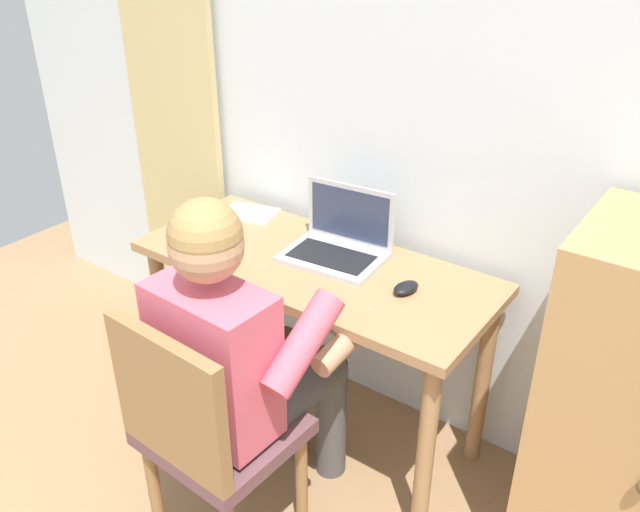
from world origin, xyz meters
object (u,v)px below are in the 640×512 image
computer_mouse (406,288)px  desk_clock (194,239)px  laptop (339,242)px  desk (314,291)px  chair (205,430)px  person_seated (245,350)px  notebook_pad (249,213)px

computer_mouse → desk_clock: bearing=-157.6°
laptop → desk: bearing=-112.5°
chair → desk: bearing=96.5°
person_seated → notebook_pad: (-0.52, 0.62, 0.07)m
chair → laptop: bearing=92.6°
desk → chair: chair is taller
desk_clock → notebook_pad: desk_clock is taller
laptop → notebook_pad: bearing=171.5°
person_seated → notebook_pad: person_seated is taller
chair → laptop: (-0.03, 0.73, 0.30)m
person_seated → laptop: bearing=94.3°
desk → person_seated: size_ratio=1.07×
person_seated → desk: bearing=100.1°
desk → laptop: laptop is taller
chair → notebook_pad: bearing=122.6°
desk → laptop: size_ratio=3.54×
laptop → notebook_pad: (-0.48, 0.07, -0.05)m
person_seated → laptop: size_ratio=3.32×
computer_mouse → notebook_pad: computer_mouse is taller
person_seated → computer_mouse: bearing=59.2°
laptop → desk_clock: bearing=-154.0°
laptop → desk_clock: 0.54m
desk → desk_clock: 0.48m
desk_clock → chair: bearing=-43.9°
desk → laptop: bearing=67.5°
person_seated → notebook_pad: 0.81m
computer_mouse → desk_clock: size_ratio=1.11×
person_seated → desk_clock: 0.62m
computer_mouse → desk: bearing=-166.4°
desk → desk_clock: bearing=-162.5°
desk → person_seated: bearing=-79.9°
desk_clock → notebook_pad: size_ratio=0.43×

